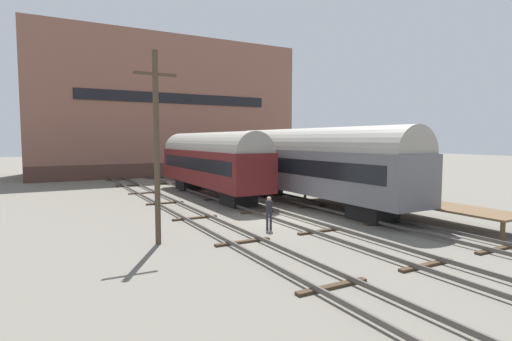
# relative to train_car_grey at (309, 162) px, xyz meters

# --- Properties ---
(ground_plane) EXTENTS (200.00, 200.00, 0.00)m
(ground_plane) POSITION_rel_train_car_grey_xyz_m (-4.25, -3.74, -2.96)
(ground_plane) COLOR #6B665B
(track_left) EXTENTS (2.60, 60.00, 0.26)m
(track_left) POSITION_rel_train_car_grey_xyz_m (-8.50, -3.74, -2.82)
(track_left) COLOR #4C4742
(track_left) RESTS_ON ground
(track_middle) EXTENTS (2.60, 60.00, 0.26)m
(track_middle) POSITION_rel_train_car_grey_xyz_m (-4.25, -3.74, -2.82)
(track_middle) COLOR #4C4742
(track_middle) RESTS_ON ground
(track_right) EXTENTS (2.60, 60.00, 0.26)m
(track_right) POSITION_rel_train_car_grey_xyz_m (0.00, -3.74, -2.82)
(track_right) COLOR #4C4742
(track_right) RESTS_ON ground
(train_car_grey) EXTENTS (3.13, 18.06, 5.24)m
(train_car_grey) POSITION_rel_train_car_grey_xyz_m (0.00, 0.00, 0.00)
(train_car_grey) COLOR black
(train_car_grey) RESTS_ON ground
(train_car_maroon) EXTENTS (3.00, 15.43, 5.02)m
(train_car_maroon) POSITION_rel_train_car_grey_xyz_m (-4.25, 7.30, -0.12)
(train_car_maroon) COLOR black
(train_car_maroon) RESTS_ON ground
(station_platform) EXTENTS (2.52, 14.91, 1.00)m
(station_platform) POSITION_rel_train_car_grey_xyz_m (2.58, -4.82, -2.04)
(station_platform) COLOR brown
(station_platform) RESTS_ON ground
(bench) EXTENTS (1.40, 0.40, 0.91)m
(bench) POSITION_rel_train_car_grey_xyz_m (2.49, -6.84, -1.47)
(bench) COLOR brown
(bench) RESTS_ON station_platform
(person_worker) EXTENTS (0.32, 0.32, 1.68)m
(person_worker) POSITION_rel_train_car_grey_xyz_m (-6.23, -5.15, -1.96)
(person_worker) COLOR #282833
(person_worker) RESTS_ON ground
(utility_pole) EXTENTS (1.80, 0.24, 8.19)m
(utility_pole) POSITION_rel_train_car_grey_xyz_m (-11.75, -5.14, 1.29)
(utility_pole) COLOR #473828
(utility_pole) RESTS_ON ground
(warehouse_building) EXTENTS (32.69, 13.60, 16.95)m
(warehouse_building) POSITION_rel_train_car_grey_xyz_m (-1.19, 31.47, 5.51)
(warehouse_building) COLOR #4F342A
(warehouse_building) RESTS_ON ground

